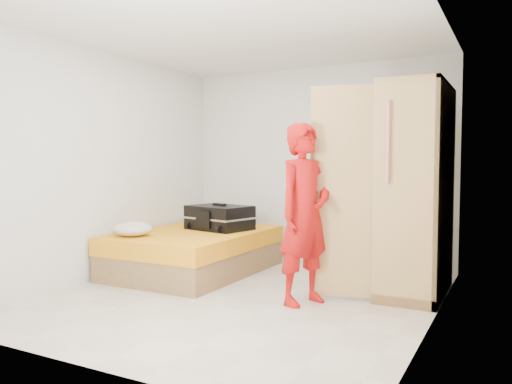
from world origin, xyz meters
The scene contains 7 objects.
room centered at (0.00, 0.00, 1.30)m, with size 4.00×4.02×2.60m.
bed centered at (-1.05, 0.68, 0.25)m, with size 1.42×2.02×0.50m.
wardrobe centered at (1.45, 0.85, 1.00)m, with size 1.16×1.33×2.10m.
person centered at (0.64, 0.04, 0.85)m, with size 0.62×0.41×1.70m, color #B50B14.
suitcase centered at (-0.88, 0.96, 0.65)m, with size 0.86×0.71×0.33m.
round_cushion centered at (-1.43, 0.02, 0.58)m, with size 0.43×0.43×0.16m, color silver.
pillow centered at (-1.16, 1.53, 0.55)m, with size 0.58×0.30×0.11m, color silver.
Camera 1 is at (2.41, -4.28, 1.32)m, focal length 35.00 mm.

